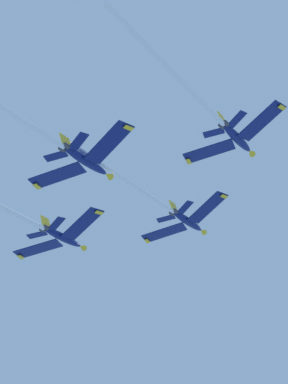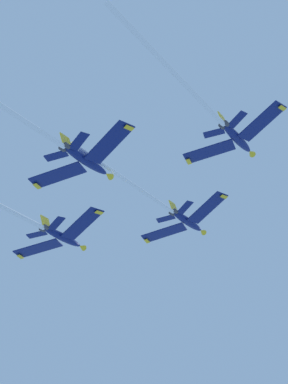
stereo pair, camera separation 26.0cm
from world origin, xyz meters
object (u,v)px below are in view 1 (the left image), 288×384
jet_lead (172,211)px  jet_slot (56,142)px  jet_left_wing (32,222)px  jet_right_wing (216,117)px

jet_lead → jet_slot: 37.38m
jet_left_wing → jet_lead: bearing=-162.4°
jet_lead → jet_left_wing: size_ratio=0.90×
jet_lead → jet_right_wing: bearing=111.5°
jet_left_wing → jet_right_wing: (-34.50, 16.49, 0.89)m
jet_lead → jet_slot: size_ratio=0.96×
jet_lead → jet_left_wing: 28.08m
jet_lead → jet_right_wing: 27.86m
jet_left_wing → jet_slot: jet_left_wing is taller
jet_left_wing → jet_slot: (-9.29, 20.32, -8.57)m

